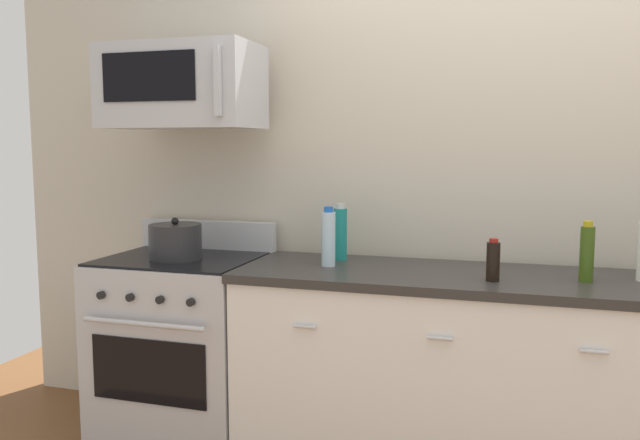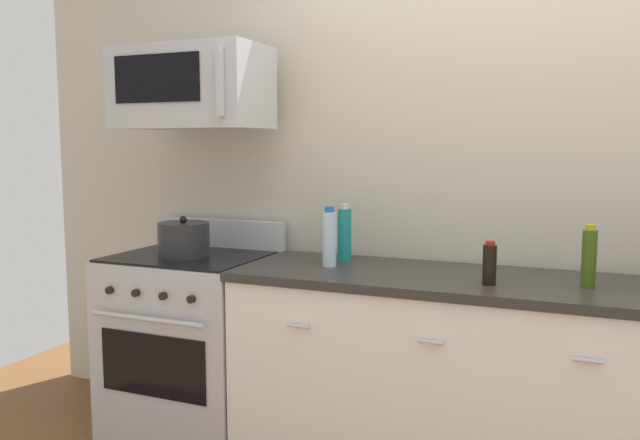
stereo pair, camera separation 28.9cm
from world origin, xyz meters
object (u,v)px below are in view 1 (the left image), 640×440
(microwave, at_px, (182,87))
(bottle_water_clear, at_px, (328,238))
(bottle_olive_oil, at_px, (587,253))
(stockpot, at_px, (176,241))
(bottle_soy_sauce_dark, at_px, (493,261))
(range_oven, at_px, (184,346))
(bottle_sparkling_teal, at_px, (340,233))

(microwave, relative_size, bottle_water_clear, 2.73)
(bottle_water_clear, bearing_deg, bottle_olive_oil, -1.00)
(bottle_olive_oil, xyz_separation_m, stockpot, (-1.85, -0.03, -0.03))
(bottle_soy_sauce_dark, height_order, bottle_olive_oil, bottle_olive_oil)
(bottle_water_clear, bearing_deg, microwave, 176.13)
(bottle_soy_sauce_dark, bearing_deg, stockpot, 177.36)
(bottle_soy_sauce_dark, bearing_deg, range_oven, 175.32)
(bottle_soy_sauce_dark, relative_size, bottle_sparkling_teal, 0.64)
(bottle_sparkling_teal, height_order, stockpot, bottle_sparkling_teal)
(bottle_water_clear, xyz_separation_m, bottle_olive_oil, (1.09, -0.02, -0.01))
(bottle_soy_sauce_dark, height_order, stockpot, stockpot)
(range_oven, distance_m, bottle_sparkling_teal, 0.97)
(range_oven, bearing_deg, stockpot, -90.00)
(bottle_soy_sauce_dark, xyz_separation_m, bottle_olive_oil, (0.36, 0.10, 0.03))
(range_oven, distance_m, bottle_water_clear, 0.95)
(bottle_water_clear, height_order, bottle_sparkling_teal, same)
(bottle_water_clear, height_order, stockpot, bottle_water_clear)
(microwave, relative_size, bottle_sparkling_teal, 2.73)
(microwave, bearing_deg, bottle_soy_sauce_dark, -6.39)
(bottle_water_clear, bearing_deg, bottle_soy_sauce_dark, -8.96)
(range_oven, relative_size, microwave, 1.44)
(bottle_olive_oil, distance_m, stockpot, 1.85)
(microwave, xyz_separation_m, bottle_sparkling_teal, (0.76, 0.12, -0.70))
(microwave, distance_m, stockpot, 0.75)
(microwave, xyz_separation_m, bottle_soy_sauce_dark, (1.49, -0.17, -0.75))
(range_oven, distance_m, microwave, 1.28)
(bottle_sparkling_teal, bearing_deg, microwave, -170.72)
(range_oven, distance_m, bottle_soy_sauce_dark, 1.59)
(microwave, xyz_separation_m, stockpot, (-0.00, -0.10, -0.74))
(range_oven, xyz_separation_m, bottle_water_clear, (0.76, -0.01, 0.58))
(bottle_water_clear, distance_m, bottle_soy_sauce_dark, 0.74)
(bottle_olive_oil, distance_m, bottle_sparkling_teal, 1.10)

